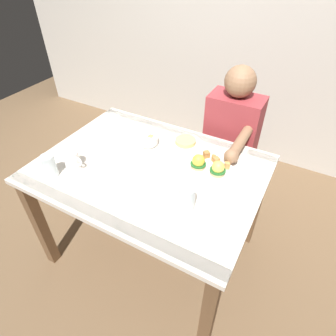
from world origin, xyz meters
The scene contains 11 objects.
ground_plane centered at (0.00, 0.00, 0.00)m, with size 6.00×6.00×0.00m, color brown.
back_wall centered at (0.00, 1.50, 1.30)m, with size 4.80×0.10×2.60m, color beige.
dining_table centered at (0.00, 0.00, 0.63)m, with size 1.20×0.90×0.74m.
eggs_benedict_plate centered at (0.29, 0.12, 0.77)m, with size 0.27×0.27×0.09m.
fruit_bowl centered at (-0.12, 0.18, 0.77)m, with size 0.12×0.12×0.06m.
coffee_mug centered at (-0.36, -0.19, 0.79)m, with size 0.11×0.08×0.09m.
fork centered at (-0.36, 0.08, 0.74)m, with size 0.14×0.09×0.00m.
water_glass_near centered at (-0.41, -0.30, 0.80)m, with size 0.07×0.07×0.12m.
water_glass_far centered at (0.30, -0.16, 0.79)m, with size 0.07×0.07×0.12m.
side_plate centered at (0.08, 0.29, 0.75)m, with size 0.20×0.20×0.04m.
diner_person centered at (0.26, 0.60, 0.65)m, with size 0.34×0.54×1.14m.
Camera 1 is at (0.67, -1.00, 1.72)m, focal length 30.43 mm.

